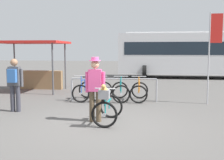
# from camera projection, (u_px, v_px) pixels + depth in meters

# --- Properties ---
(ground_plane) EXTENTS (80.00, 80.00, 0.00)m
(ground_plane) POSITION_uv_depth(u_px,v_px,m) (101.00, 124.00, 7.16)
(ground_plane) COLOR #514F4C
(bike_rack_rail) EXTENTS (3.20, 0.29, 0.88)m
(bike_rack_rail) POSITION_uv_depth(u_px,v_px,m) (114.00, 84.00, 10.24)
(bike_rack_rail) COLOR #99999E
(bike_rack_rail) RESTS_ON ground
(racked_bike_blue) EXTENTS (0.68, 1.12, 0.97)m
(racked_bike_blue) POSITION_uv_depth(u_px,v_px,m) (84.00, 91.00, 10.55)
(racked_bike_blue) COLOR black
(racked_bike_blue) RESTS_ON ground
(racked_bike_red) EXTENTS (0.68, 1.11, 0.97)m
(racked_bike_red) POSITION_uv_depth(u_px,v_px,m) (102.00, 91.00, 10.49)
(racked_bike_red) COLOR black
(racked_bike_red) RESTS_ON ground
(racked_bike_teal) EXTENTS (0.83, 1.18, 0.97)m
(racked_bike_teal) POSITION_uv_depth(u_px,v_px,m) (121.00, 91.00, 10.43)
(racked_bike_teal) COLOR black
(racked_bike_teal) RESTS_ON ground
(racked_bike_orange) EXTENTS (0.68, 1.12, 0.97)m
(racked_bike_orange) POSITION_uv_depth(u_px,v_px,m) (139.00, 91.00, 10.38)
(racked_bike_orange) COLOR black
(racked_bike_orange) RESTS_ON ground
(featured_bicycle) EXTENTS (0.67, 1.21, 1.09)m
(featured_bicycle) POSITION_uv_depth(u_px,v_px,m) (107.00, 105.00, 7.14)
(featured_bicycle) COLOR black
(featured_bicycle) RESTS_ON ground
(person_with_featured_bike) EXTENTS (0.53, 0.32, 1.72)m
(person_with_featured_bike) POSITION_uv_depth(u_px,v_px,m) (95.00, 86.00, 7.32)
(person_with_featured_bike) COLOR brown
(person_with_featured_bike) RESTS_ON ground
(pedestrian_with_backpack) EXTENTS (0.53, 0.34, 1.64)m
(pedestrian_with_backpack) POSITION_uv_depth(u_px,v_px,m) (14.00, 82.00, 8.50)
(pedestrian_with_backpack) COLOR #383842
(pedestrian_with_backpack) RESTS_ON ground
(bus_distant) EXTENTS (10.03, 3.49, 3.08)m
(bus_distant) POSITION_uv_depth(u_px,v_px,m) (193.00, 52.00, 18.80)
(bus_distant) COLOR silver
(bus_distant) RESTS_ON ground
(market_stall) EXTENTS (3.16, 2.38, 2.30)m
(market_stall) POSITION_uv_depth(u_px,v_px,m) (35.00, 61.00, 13.05)
(market_stall) COLOR #4C4C51
(market_stall) RESTS_ON ground
(banner_flag) EXTENTS (0.45, 0.05, 3.20)m
(banner_flag) POSITION_uv_depth(u_px,v_px,m) (213.00, 41.00, 9.59)
(banner_flag) COLOR #B2B2B7
(banner_flag) RESTS_ON ground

